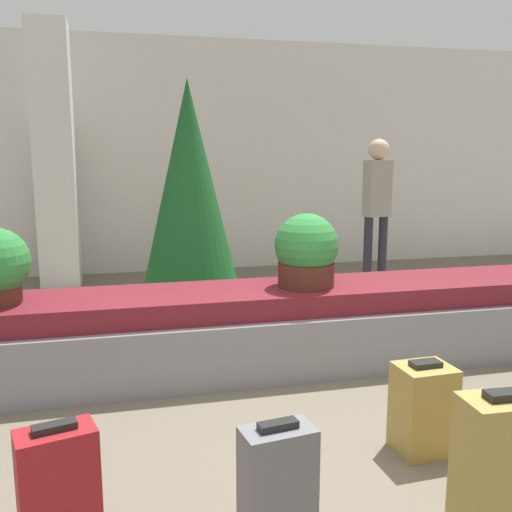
# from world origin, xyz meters

# --- Properties ---
(ground_plane) EXTENTS (18.00, 18.00, 0.00)m
(ground_plane) POSITION_xyz_m (0.00, 0.00, 0.00)
(ground_plane) COLOR #6B6051
(back_wall) EXTENTS (18.00, 0.06, 3.20)m
(back_wall) POSITION_xyz_m (0.00, 5.23, 1.60)
(back_wall) COLOR silver
(back_wall) RESTS_ON ground_plane
(carousel) EXTENTS (6.39, 0.87, 0.63)m
(carousel) POSITION_xyz_m (0.00, 1.29, 0.30)
(carousel) COLOR gray
(carousel) RESTS_ON ground_plane
(pillar) EXTENTS (0.47, 0.47, 3.20)m
(pillar) POSITION_xyz_m (-1.74, 4.61, 1.60)
(pillar) COLOR silver
(pillar) RESTS_ON ground_plane
(suitcase_0) EXTENTS (0.31, 0.27, 0.53)m
(suitcase_0) POSITION_xyz_m (0.60, -0.18, 0.25)
(suitcase_0) COLOR #A3843D
(suitcase_0) RESTS_ON ground_plane
(suitcase_2) EXTENTS (0.35, 0.26, 0.57)m
(suitcase_2) POSITION_xyz_m (-1.29, -0.56, 0.27)
(suitcase_2) COLOR maroon
(suitcase_2) RESTS_ON ground_plane
(suitcase_3) EXTENTS (0.32, 0.21, 0.60)m
(suitcase_3) POSITION_xyz_m (-0.42, -0.81, 0.29)
(suitcase_3) COLOR slate
(suitcase_3) RESTS_ON ground_plane
(suitcase_4) EXTENTS (0.36, 0.22, 0.79)m
(suitcase_4) POSITION_xyz_m (0.38, -1.14, 0.38)
(suitcase_4) COLOR #A3843D
(suitcase_4) RESTS_ON ground_plane
(potted_plant_0) EXTENTS (0.49, 0.49, 0.57)m
(potted_plant_0) POSITION_xyz_m (0.39, 1.27, 0.90)
(potted_plant_0) COLOR #4C2319
(potted_plant_0) RESTS_ON carousel
(traveler_0) EXTENTS (0.35, 0.25, 1.82)m
(traveler_0) POSITION_xyz_m (2.12, 3.69, 1.11)
(traveler_0) COLOR #282833
(traveler_0) RESTS_ON ground_plane
(traveler_1) EXTENTS (0.36, 0.35, 1.63)m
(traveler_1) POSITION_xyz_m (-0.09, 4.08, 0.97)
(traveler_1) COLOR #282833
(traveler_1) RESTS_ON ground_plane
(decorated_tree) EXTENTS (1.02, 1.02, 2.34)m
(decorated_tree) POSITION_xyz_m (-0.33, 2.65, 1.26)
(decorated_tree) COLOR #4C331E
(decorated_tree) RESTS_ON ground_plane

